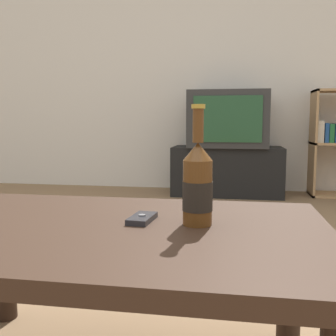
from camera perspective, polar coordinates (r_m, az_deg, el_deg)
name	(u,v)px	position (r m, az deg, el deg)	size (l,w,h in m)	color
back_wall	(205,56)	(3.97, 5.37, 15.90)	(8.00, 0.05, 2.60)	silver
coffee_table	(110,250)	(0.98, -8.41, -11.74)	(1.04, 0.68, 0.42)	#332116
tv_stand	(227,171)	(3.63, 8.56, -0.40)	(0.98, 0.45, 0.44)	black
television	(228,119)	(3.60, 8.69, 7.00)	(0.70, 0.53, 0.50)	#2D2D2D
beer_bottle	(198,184)	(0.93, 4.32, -2.39)	(0.07, 0.07, 0.29)	#563314
cell_phone	(142,218)	(0.98, -3.78, -7.31)	(0.06, 0.11, 0.02)	#232328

